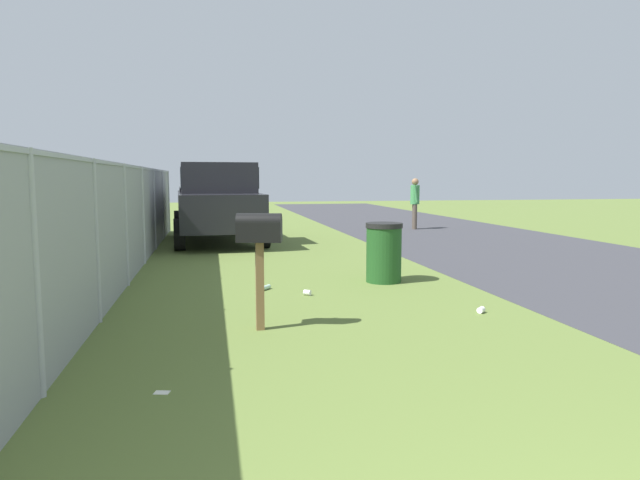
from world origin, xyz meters
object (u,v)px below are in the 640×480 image
at_px(trash_bin, 384,252).
at_px(pedestrian, 415,200).
at_px(mailbox, 259,237).
at_px(pickup_truck, 217,201).

height_order(trash_bin, pedestrian, pedestrian).
bearing_deg(trash_bin, mailbox, 138.47).
distance_m(pickup_truck, trash_bin, 6.87).
bearing_deg(mailbox, pedestrian, -14.68).
relative_size(pickup_truck, pedestrian, 3.04).
xyz_separation_m(pickup_truck, trash_bin, (-6.32, -2.61, -0.61)).
height_order(mailbox, pedestrian, pedestrian).
relative_size(mailbox, trash_bin, 1.35).
height_order(pickup_truck, trash_bin, pickup_truck).
distance_m(trash_bin, pedestrian, 9.83).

